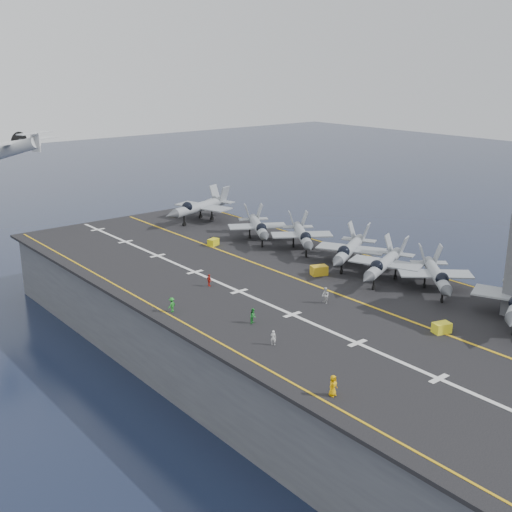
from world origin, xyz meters
TOP-DOWN VIEW (x-y plane):
  - ground at (0.00, 0.00)m, footprint 500.00×500.00m
  - hull at (0.00, 0.00)m, footprint 36.00×90.00m
  - flight_deck at (0.00, 0.00)m, footprint 38.00×92.00m
  - foul_line at (3.00, 0.00)m, footprint 0.35×90.00m
  - landing_centerline at (-6.00, 0.00)m, footprint 0.50×90.00m
  - deck_edge_port at (-17.00, 0.00)m, footprint 0.25×90.00m
  - deck_edge_stbd at (18.50, 0.00)m, footprint 0.25×90.00m
  - fighter_jet_2 at (13.22, -15.69)m, footprint 15.98×16.22m
  - fighter_jet_3 at (11.41, -8.73)m, footprint 16.79×14.19m
  - fighter_jet_4 at (12.80, -1.27)m, footprint 17.35×15.38m
  - fighter_jet_5 at (13.05, 8.73)m, footprint 15.71×16.92m
  - fighter_jet_6 at (11.16, 17.15)m, footprint 15.23×16.93m
  - fighter_jet_8 at (11.39, 34.09)m, footprint 18.45×14.81m
  - tow_cart_a at (3.03, -23.84)m, footprint 2.14×1.71m
  - tow_cart_b at (6.46, -1.66)m, footprint 2.53×2.09m
  - tow_cart_c at (3.77, 19.36)m, footprint 2.06×1.69m
  - crew_0 at (-15.80, -26.02)m, footprint 1.25×0.90m
  - crew_1 at (-13.00, -14.80)m, footprint 1.04×1.15m
  - crew_2 at (-11.02, -9.06)m, footprint 1.26×1.14m
  - crew_3 at (-16.24, -0.49)m, footprint 1.21×0.99m
  - crew_4 at (-7.79, 4.02)m, footprint 0.69×1.00m
  - crew_7 at (-0.50, -9.80)m, footprint 1.05×1.35m
  - transport_plane at (-13.16, 59.11)m, footprint 26.34×22.61m

SIDE VIEW (x-z plane):
  - ground at x=0.00m, z-range 0.00..0.00m
  - hull at x=0.00m, z-range 0.00..10.00m
  - flight_deck at x=0.00m, z-range 10.00..10.40m
  - foul_line at x=3.00m, z-range 10.41..10.43m
  - landing_centerline at x=-6.00m, z-range 10.41..10.43m
  - deck_edge_port at x=-17.00m, z-range 10.41..10.43m
  - deck_edge_stbd at x=18.50m, z-range 10.41..10.43m
  - tow_cart_c at x=3.77m, z-range 10.40..11.46m
  - tow_cart_a at x=3.03m, z-range 10.40..11.52m
  - tow_cart_b at x=6.46m, z-range 10.40..11.70m
  - crew_1 at x=-13.00m, z-range 10.40..12.00m
  - crew_4 at x=-7.79m, z-range 10.40..12.01m
  - crew_3 at x=-16.24m, z-range 10.40..12.14m
  - crew_2 at x=-11.02m, z-range 10.40..12.15m
  - crew_0 at x=-15.80m, z-range 10.40..12.35m
  - crew_7 at x=-0.50m, z-range 10.40..12.40m
  - fighter_jet_2 at x=13.22m, z-range 10.40..15.15m
  - fighter_jet_5 at x=13.05m, z-range 10.40..15.29m
  - fighter_jet_6 at x=11.16m, z-range 10.40..15.30m
  - fighter_jet_3 at x=11.41m, z-range 10.40..15.35m
  - fighter_jet_4 at x=12.80m, z-range 10.40..15.43m
  - fighter_jet_8 at x=11.39m, z-range 10.40..15.99m
  - transport_plane at x=-13.16m, z-range 20.09..25.34m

